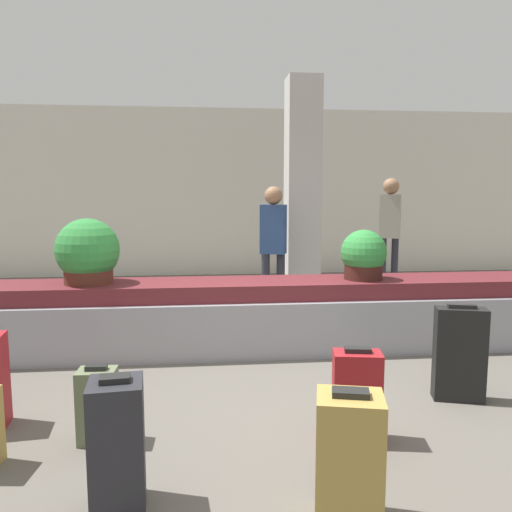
{
  "coord_description": "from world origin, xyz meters",
  "views": [
    {
      "loc": [
        -0.5,
        -3.56,
        1.58
      ],
      "look_at": [
        0.0,
        1.39,
        0.96
      ],
      "focal_mm": 35.0,
      "sensor_mm": 36.0,
      "label": 1
    }
  ],
  "objects_px": {
    "potted_plant_0": "(364,256)",
    "traveler_0": "(273,239)",
    "pillar": "(302,192)",
    "suitcase_0": "(357,396)",
    "suitcase_5": "(117,445)",
    "suitcase_6": "(98,405)",
    "potted_plant_1": "(88,253)",
    "suitcase_1": "(460,354)",
    "suitcase_4": "(349,458)",
    "traveler_1": "(390,223)"
  },
  "relations": [
    {
      "from": "potted_plant_0",
      "to": "traveler_0",
      "type": "bearing_deg",
      "value": 116.29
    },
    {
      "from": "suitcase_5",
      "to": "potted_plant_1",
      "type": "relative_size",
      "value": 1.09
    },
    {
      "from": "suitcase_0",
      "to": "suitcase_6",
      "type": "xyz_separation_m",
      "value": [
        -1.65,
        0.15,
        -0.05
      ]
    },
    {
      "from": "traveler_0",
      "to": "traveler_1",
      "type": "distance_m",
      "value": 2.43
    },
    {
      "from": "suitcase_0",
      "to": "suitcase_6",
      "type": "height_order",
      "value": "suitcase_0"
    },
    {
      "from": "traveler_1",
      "to": "pillar",
      "type": "bearing_deg",
      "value": -133.23
    },
    {
      "from": "pillar",
      "to": "suitcase_0",
      "type": "relative_size",
      "value": 5.21
    },
    {
      "from": "pillar",
      "to": "suitcase_0",
      "type": "distance_m",
      "value": 4.35
    },
    {
      "from": "suitcase_1",
      "to": "suitcase_4",
      "type": "distance_m",
      "value": 1.82
    },
    {
      "from": "suitcase_5",
      "to": "potted_plant_1",
      "type": "bearing_deg",
      "value": 99.24
    },
    {
      "from": "suitcase_1",
      "to": "traveler_1",
      "type": "bearing_deg",
      "value": 91.28
    },
    {
      "from": "suitcase_4",
      "to": "suitcase_1",
      "type": "bearing_deg",
      "value": 59.82
    },
    {
      "from": "suitcase_6",
      "to": "potted_plant_0",
      "type": "xyz_separation_m",
      "value": [
        2.31,
        1.81,
        0.71
      ]
    },
    {
      "from": "potted_plant_1",
      "to": "traveler_1",
      "type": "distance_m",
      "value": 4.91
    },
    {
      "from": "potted_plant_0",
      "to": "traveler_0",
      "type": "distance_m",
      "value": 1.65
    },
    {
      "from": "suitcase_5",
      "to": "suitcase_6",
      "type": "height_order",
      "value": "suitcase_5"
    },
    {
      "from": "suitcase_0",
      "to": "suitcase_6",
      "type": "bearing_deg",
      "value": -175.55
    },
    {
      "from": "suitcase_6",
      "to": "traveler_0",
      "type": "xyz_separation_m",
      "value": [
        1.58,
        3.29,
        0.76
      ]
    },
    {
      "from": "suitcase_4",
      "to": "potted_plant_1",
      "type": "height_order",
      "value": "potted_plant_1"
    },
    {
      "from": "traveler_1",
      "to": "potted_plant_1",
      "type": "bearing_deg",
      "value": -120.95
    },
    {
      "from": "suitcase_5",
      "to": "traveler_0",
      "type": "xyz_separation_m",
      "value": [
        1.33,
        4.0,
        0.67
      ]
    },
    {
      "from": "pillar",
      "to": "suitcase_6",
      "type": "xyz_separation_m",
      "value": [
        -2.09,
        -3.97,
        -1.36
      ]
    },
    {
      "from": "suitcase_5",
      "to": "potted_plant_0",
      "type": "height_order",
      "value": "potted_plant_0"
    },
    {
      "from": "suitcase_6",
      "to": "traveler_1",
      "type": "distance_m",
      "value": 5.91
    },
    {
      "from": "potted_plant_1",
      "to": "suitcase_1",
      "type": "bearing_deg",
      "value": -25.31
    },
    {
      "from": "suitcase_4",
      "to": "suitcase_6",
      "type": "bearing_deg",
      "value": 159.3
    },
    {
      "from": "traveler_1",
      "to": "suitcase_4",
      "type": "bearing_deg",
      "value": -87.11
    },
    {
      "from": "potted_plant_0",
      "to": "traveler_1",
      "type": "height_order",
      "value": "traveler_1"
    },
    {
      "from": "suitcase_1",
      "to": "potted_plant_0",
      "type": "xyz_separation_m",
      "value": [
        -0.32,
        1.41,
        0.59
      ]
    },
    {
      "from": "suitcase_5",
      "to": "traveler_0",
      "type": "bearing_deg",
      "value": 65.68
    },
    {
      "from": "suitcase_5",
      "to": "potted_plant_1",
      "type": "height_order",
      "value": "potted_plant_1"
    },
    {
      "from": "pillar",
      "to": "suitcase_5",
      "type": "relative_size",
      "value": 4.6
    },
    {
      "from": "suitcase_5",
      "to": "potted_plant_0",
      "type": "relative_size",
      "value": 1.36
    },
    {
      "from": "potted_plant_0",
      "to": "potted_plant_1",
      "type": "height_order",
      "value": "potted_plant_1"
    },
    {
      "from": "suitcase_0",
      "to": "suitcase_1",
      "type": "distance_m",
      "value": 1.12
    },
    {
      "from": "traveler_0",
      "to": "suitcase_4",
      "type": "bearing_deg",
      "value": 109.29
    },
    {
      "from": "pillar",
      "to": "suitcase_6",
      "type": "relative_size",
      "value": 6.33
    },
    {
      "from": "suitcase_0",
      "to": "suitcase_1",
      "type": "height_order",
      "value": "suitcase_1"
    },
    {
      "from": "pillar",
      "to": "suitcase_1",
      "type": "relative_size",
      "value": 4.27
    },
    {
      "from": "potted_plant_1",
      "to": "traveler_0",
      "type": "height_order",
      "value": "traveler_0"
    },
    {
      "from": "suitcase_6",
      "to": "traveler_1",
      "type": "xyz_separation_m",
      "value": [
        3.63,
        4.58,
        0.87
      ]
    },
    {
      "from": "suitcase_4",
      "to": "traveler_1",
      "type": "height_order",
      "value": "traveler_1"
    },
    {
      "from": "suitcase_6",
      "to": "potted_plant_1",
      "type": "xyz_separation_m",
      "value": [
        -0.45,
        1.85,
        0.76
      ]
    },
    {
      "from": "pillar",
      "to": "traveler_1",
      "type": "xyz_separation_m",
      "value": [
        1.55,
        0.61,
        -0.49
      ]
    },
    {
      "from": "pillar",
      "to": "suitcase_5",
      "type": "bearing_deg",
      "value": -111.46
    },
    {
      "from": "traveler_1",
      "to": "suitcase_1",
      "type": "bearing_deg",
      "value": -78.33
    },
    {
      "from": "suitcase_4",
      "to": "traveler_0",
      "type": "xyz_separation_m",
      "value": [
        0.21,
        4.21,
        0.68
      ]
    },
    {
      "from": "suitcase_5",
      "to": "suitcase_6",
      "type": "xyz_separation_m",
      "value": [
        -0.25,
        0.71,
        -0.1
      ]
    },
    {
      "from": "pillar",
      "to": "suitcase_4",
      "type": "relative_size",
      "value": 4.83
    },
    {
      "from": "potted_plant_0",
      "to": "suitcase_5",
      "type": "bearing_deg",
      "value": -129.3
    }
  ]
}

